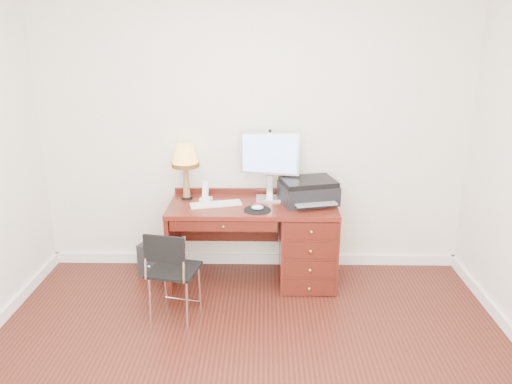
{
  "coord_description": "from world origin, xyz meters",
  "views": [
    {
      "loc": [
        0.1,
        -2.82,
        2.22
      ],
      "look_at": [
        0.03,
        1.2,
        0.93
      ],
      "focal_mm": 35.0,
      "sensor_mm": 36.0,
      "label": 1
    }
  ],
  "objects_px": {
    "printer": "(308,191)",
    "leg_lamp": "(185,159)",
    "monitor": "(269,157)",
    "chair": "(173,266)",
    "desk": "(288,239)",
    "equipment_box": "(158,258)",
    "phone": "(206,196)"
  },
  "relations": [
    {
      "from": "printer",
      "to": "leg_lamp",
      "type": "bearing_deg",
      "value": 161.88
    },
    {
      "from": "monitor",
      "to": "chair",
      "type": "bearing_deg",
      "value": -121.78
    },
    {
      "from": "desk",
      "to": "monitor",
      "type": "distance_m",
      "value": 0.77
    },
    {
      "from": "equipment_box",
      "to": "chair",
      "type": "bearing_deg",
      "value": -44.51
    },
    {
      "from": "printer",
      "to": "equipment_box",
      "type": "xyz_separation_m",
      "value": [
        -1.41,
        0.03,
        -0.7
      ]
    },
    {
      "from": "leg_lamp",
      "to": "phone",
      "type": "xyz_separation_m",
      "value": [
        0.19,
        -0.09,
        -0.32
      ]
    },
    {
      "from": "monitor",
      "to": "printer",
      "type": "height_order",
      "value": "monitor"
    },
    {
      "from": "equipment_box",
      "to": "desk",
      "type": "bearing_deg",
      "value": 20.36
    },
    {
      "from": "desk",
      "to": "chair",
      "type": "distance_m",
      "value": 1.17
    },
    {
      "from": "desk",
      "to": "equipment_box",
      "type": "relative_size",
      "value": 4.69
    },
    {
      "from": "monitor",
      "to": "equipment_box",
      "type": "distance_m",
      "value": 1.44
    },
    {
      "from": "desk",
      "to": "equipment_box",
      "type": "bearing_deg",
      "value": 175.55
    },
    {
      "from": "desk",
      "to": "leg_lamp",
      "type": "distance_m",
      "value": 1.19
    },
    {
      "from": "monitor",
      "to": "equipment_box",
      "type": "height_order",
      "value": "monitor"
    },
    {
      "from": "leg_lamp",
      "to": "phone",
      "type": "height_order",
      "value": "leg_lamp"
    },
    {
      "from": "desk",
      "to": "printer",
      "type": "xyz_separation_m",
      "value": [
        0.18,
        0.06,
        0.44
      ]
    },
    {
      "from": "phone",
      "to": "equipment_box",
      "type": "relative_size",
      "value": 0.61
    },
    {
      "from": "desk",
      "to": "chair",
      "type": "xyz_separation_m",
      "value": [
        -0.94,
        -0.69,
        0.05
      ]
    },
    {
      "from": "phone",
      "to": "chair",
      "type": "bearing_deg",
      "value": -84.72
    },
    {
      "from": "leg_lamp",
      "to": "chair",
      "type": "height_order",
      "value": "leg_lamp"
    },
    {
      "from": "desk",
      "to": "equipment_box",
      "type": "distance_m",
      "value": 1.26
    },
    {
      "from": "leg_lamp",
      "to": "phone",
      "type": "distance_m",
      "value": 0.38
    },
    {
      "from": "leg_lamp",
      "to": "equipment_box",
      "type": "relative_size",
      "value": 1.61
    },
    {
      "from": "desk",
      "to": "leg_lamp",
      "type": "bearing_deg",
      "value": 171.27
    },
    {
      "from": "monitor",
      "to": "leg_lamp",
      "type": "height_order",
      "value": "monitor"
    },
    {
      "from": "desk",
      "to": "monitor",
      "type": "relative_size",
      "value": 2.43
    },
    {
      "from": "monitor",
      "to": "leg_lamp",
      "type": "bearing_deg",
      "value": -168.23
    },
    {
      "from": "monitor",
      "to": "leg_lamp",
      "type": "distance_m",
      "value": 0.76
    },
    {
      "from": "printer",
      "to": "equipment_box",
      "type": "relative_size",
      "value": 1.75
    },
    {
      "from": "monitor",
      "to": "printer",
      "type": "xyz_separation_m",
      "value": [
        0.35,
        -0.11,
        -0.28
      ]
    },
    {
      "from": "printer",
      "to": "desk",
      "type": "bearing_deg",
      "value": -174.69
    },
    {
      "from": "monitor",
      "to": "equipment_box",
      "type": "xyz_separation_m",
      "value": [
        -1.06,
        -0.08,
        -0.98
      ]
    }
  ]
}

